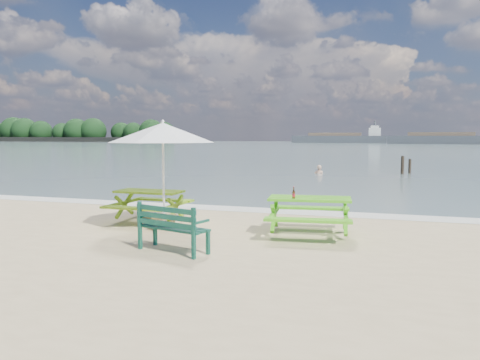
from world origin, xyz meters
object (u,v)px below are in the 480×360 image
(picnic_table_left, at_px, (149,207))
(swimmer, at_px, (319,179))
(beer_bottle, at_px, (294,195))
(side_table, at_px, (164,222))
(patio_umbrella, at_px, (163,133))
(park_bench, at_px, (173,237))
(picnic_table_right, at_px, (309,217))

(picnic_table_left, height_order, swimmer, picnic_table_left)
(picnic_table_left, relative_size, beer_bottle, 7.39)
(side_table, height_order, beer_bottle, beer_bottle)
(beer_bottle, bearing_deg, patio_umbrella, -178.68)
(picnic_table_left, xyz_separation_m, park_bench, (1.87, -2.51, -0.11))
(picnic_table_right, height_order, patio_umbrella, patio_umbrella)
(picnic_table_right, xyz_separation_m, patio_umbrella, (-3.20, -0.35, 1.77))
(park_bench, bearing_deg, swimmer, 90.22)
(patio_umbrella, xyz_separation_m, swimmer, (1.02, 16.72, -2.46))
(park_bench, xyz_separation_m, swimmer, (-0.07, 18.50, -0.56))
(side_table, height_order, swimmer, swimmer)
(picnic_table_left, relative_size, swimmer, 1.15)
(side_table, xyz_separation_m, swimmer, (1.02, 16.72, -0.46))
(picnic_table_left, height_order, side_table, picnic_table_left)
(swimmer, bearing_deg, beer_bottle, -83.50)
(side_table, bearing_deg, picnic_table_left, 136.37)
(picnic_table_right, bearing_deg, swimmer, 97.59)
(park_bench, bearing_deg, picnic_table_right, 45.19)
(picnic_table_right, distance_m, park_bench, 3.00)
(park_bench, xyz_separation_m, side_table, (-1.09, 1.77, -0.10))
(park_bench, height_order, side_table, park_bench)
(patio_umbrella, distance_m, beer_bottle, 3.18)
(side_table, distance_m, patio_umbrella, 1.99)
(picnic_table_right, xyz_separation_m, side_table, (-3.20, -0.35, -0.23))
(park_bench, bearing_deg, picnic_table_left, 126.59)
(picnic_table_left, distance_m, swimmer, 16.10)
(picnic_table_right, distance_m, swimmer, 16.53)
(patio_umbrella, bearing_deg, side_table, -26.57)
(park_bench, height_order, beer_bottle, beer_bottle)
(park_bench, distance_m, patio_umbrella, 2.82)
(picnic_table_left, xyz_separation_m, patio_umbrella, (0.78, -0.74, 1.79))
(park_bench, relative_size, swimmer, 0.93)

